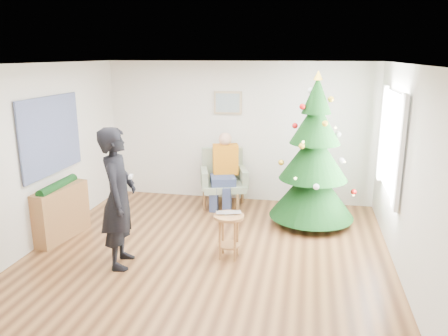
% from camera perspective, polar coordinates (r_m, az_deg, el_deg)
% --- Properties ---
extents(floor, '(5.00, 5.00, 0.00)m').
position_cam_1_polar(floor, '(6.24, -2.01, -11.16)').
color(floor, brown).
rests_on(floor, ground).
extents(ceiling, '(5.00, 5.00, 0.00)m').
position_cam_1_polar(ceiling, '(5.62, -2.26, 13.44)').
color(ceiling, white).
rests_on(ceiling, wall_back).
extents(wall_back, '(5.00, 0.00, 5.00)m').
position_cam_1_polar(wall_back, '(8.20, 1.91, 4.69)').
color(wall_back, silver).
rests_on(wall_back, floor).
extents(wall_front, '(5.00, 0.00, 5.00)m').
position_cam_1_polar(wall_front, '(3.54, -11.61, -9.29)').
color(wall_front, silver).
rests_on(wall_front, floor).
extents(wall_left, '(0.00, 5.00, 5.00)m').
position_cam_1_polar(wall_left, '(6.81, -23.06, 1.46)').
color(wall_left, silver).
rests_on(wall_left, floor).
extents(wall_right, '(0.00, 5.00, 5.00)m').
position_cam_1_polar(wall_right, '(5.77, 22.80, -0.73)').
color(wall_right, silver).
rests_on(wall_right, floor).
extents(window_panel, '(0.04, 1.30, 1.40)m').
position_cam_1_polar(window_panel, '(6.68, 21.10, 3.17)').
color(window_panel, white).
rests_on(window_panel, wall_right).
extents(curtains, '(0.05, 1.75, 1.50)m').
position_cam_1_polar(curtains, '(6.68, 20.85, 3.18)').
color(curtains, white).
rests_on(curtains, wall_right).
extents(christmas_tree, '(1.37, 1.37, 2.48)m').
position_cam_1_polar(christmas_tree, '(7.12, 11.65, 1.36)').
color(christmas_tree, '#3F2816').
rests_on(christmas_tree, floor).
extents(stool, '(0.41, 0.41, 0.62)m').
position_cam_1_polar(stool, '(6.02, 0.63, -8.86)').
color(stool, brown).
rests_on(stool, floor).
extents(laptop, '(0.38, 0.30, 0.03)m').
position_cam_1_polar(laptop, '(5.90, 0.64, -6.05)').
color(laptop, silver).
rests_on(laptop, stool).
extents(armchair, '(0.96, 0.93, 1.03)m').
position_cam_1_polar(armchair, '(8.03, -0.07, -2.24)').
color(armchair, gray).
rests_on(armchair, floor).
extents(seated_person, '(0.54, 0.71, 1.35)m').
position_cam_1_polar(seated_person, '(7.88, -0.01, -0.17)').
color(seated_person, navy).
rests_on(seated_person, armchair).
extents(standing_man, '(0.57, 0.75, 1.85)m').
position_cam_1_polar(standing_man, '(5.78, -13.61, -3.84)').
color(standing_man, black).
rests_on(standing_man, floor).
extents(game_controller, '(0.06, 0.13, 0.04)m').
position_cam_1_polar(game_controller, '(5.59, -12.09, -1.09)').
color(game_controller, white).
rests_on(game_controller, standing_man).
extents(console, '(0.45, 1.03, 0.80)m').
position_cam_1_polar(console, '(7.07, -20.60, -5.47)').
color(console, brown).
rests_on(console, floor).
extents(garland, '(0.14, 0.90, 0.14)m').
position_cam_1_polar(garland, '(6.94, -20.91, -2.21)').
color(garland, black).
rests_on(garland, console).
extents(tapestry, '(0.03, 1.50, 1.15)m').
position_cam_1_polar(tapestry, '(6.99, -21.63, 4.00)').
color(tapestry, black).
rests_on(tapestry, wall_left).
extents(framed_picture, '(0.52, 0.05, 0.42)m').
position_cam_1_polar(framed_picture, '(8.12, 0.49, 8.52)').
color(framed_picture, tan).
rests_on(framed_picture, wall_back).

